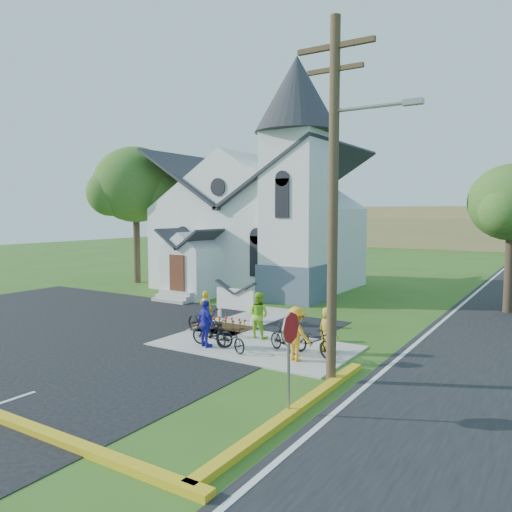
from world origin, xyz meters
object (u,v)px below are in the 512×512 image
Objects in this scene: cyclist_0 at (206,310)px; cyclist_1 at (258,315)px; church_sign at (236,300)px; stop_sign at (290,341)px; cyclist_3 at (296,334)px; cyclist_4 at (328,329)px; utility_pole at (335,189)px; bike_2 at (230,339)px; bike_0 at (204,321)px; bike_3 at (284,339)px; bike_1 at (212,332)px; cyclist_2 at (206,324)px; bike_4 at (313,341)px.

cyclist_1 reaches higher than cyclist_0.
cyclist_1 reaches higher than church_sign.
stop_sign reaches higher than cyclist_3.
cyclist_1 is 1.13× the size of cyclist_4.
church_sign is 9.97m from stop_sign.
utility_pole reaches higher than cyclist_1.
church_sign is 0.22× the size of utility_pole.
church_sign is at bearing -36.64° from cyclist_1.
bike_0 is at bearing 76.26° from bike_2.
cyclist_1 is at bearing 21.99° from bike_2.
cyclist_0 reaches higher than bike_3.
cyclist_1 is at bearing -27.77° from bike_1.
cyclist_2 reaches higher than bike_1.
cyclist_1 is at bearing 78.72° from bike_3.
cyclist_0 is at bearing 70.28° from bike_2.
bike_0 reaches higher than bike_2.
bike_0 is at bearing 142.28° from stop_sign.
cyclist_2 is at bearing 37.86° from cyclist_4.
cyclist_4 is (5.56, -0.45, -0.01)m from cyclist_0.
utility_pole is at bearing -108.06° from bike_1.
bike_0 is 3.94m from bike_3.
church_sign reaches higher than cyclist_0.
utility_pole is 5.99× the size of cyclist_2.
cyclist_2 is at bearing 170.60° from utility_pole.
cyclist_1 is at bearing 145.56° from utility_pole.
utility_pole is 5.14× the size of bike_0.
cyclist_0 is 1.03× the size of bike_3.
cyclist_4 is (3.02, -0.40, -0.10)m from cyclist_1.
cyclist_0 is 5.58m from cyclist_4.
cyclist_0 is 5.44m from cyclist_3.
stop_sign is at bearing -113.69° from bike_0.
cyclist_2 reaches higher than cyclist_0.
stop_sign is 9.04m from cyclist_0.
cyclist_4 is at bearing -73.42° from bike_0.
bike_2 is 0.93× the size of cyclist_3.
bike_1 is at bearing -98.16° from cyclist_2.
church_sign is 0.89× the size of stop_sign.
cyclist_3 is (4.68, -1.20, 0.36)m from bike_0.
utility_pole is 5.77× the size of cyclist_3.
cyclist_1 is 1.15× the size of bike_3.
stop_sign reaches higher than bike_4.
cyclist_1 is 1.05× the size of cyclist_2.
utility_pole is at bearing 131.08° from cyclist_4.
bike_4 is (2.78, -1.03, -0.38)m from cyclist_1.
cyclist_3 is at bearing -95.00° from bike_1.
bike_2 is at bearing 18.55° from cyclist_3.
bike_2 is at bearing -156.24° from cyclist_2.
cyclist_4 is (5.14, 0.23, 0.26)m from bike_0.
church_sign is at bearing 131.88° from stop_sign.
bike_3 is at bearing 46.78° from cyclist_4.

